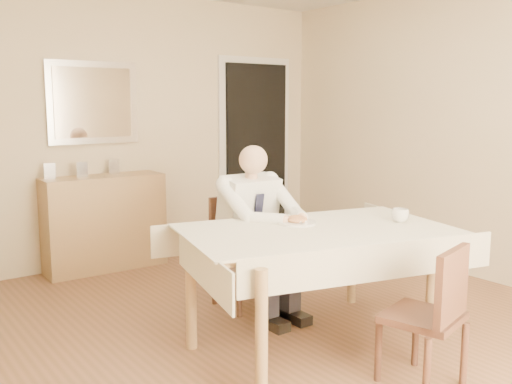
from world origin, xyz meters
TOP-DOWN VIEW (x-y plane):
  - room at (0.00, 0.00)m, footprint 5.00×5.02m
  - doorway at (1.55, 2.46)m, footprint 0.96×0.07m
  - mirror at (-0.32, 2.47)m, footprint 0.86×0.04m
  - dining_table at (0.16, -0.08)m, footprint 1.96×1.43m
  - chair_far at (0.16, 0.79)m, footprint 0.40×0.40m
  - chair_near at (0.23, -0.95)m, footprint 0.47×0.47m
  - seated_man at (0.16, 0.51)m, footprint 0.48×0.72m
  - plate at (0.15, 0.10)m, footprint 0.26×0.26m
  - food at (0.15, 0.10)m, footprint 0.14×0.14m
  - knife at (0.19, 0.04)m, footprint 0.01×0.13m
  - fork at (0.11, 0.04)m, footprint 0.01×0.13m
  - coffee_mug at (0.75, -0.27)m, footprint 0.14×0.14m
  - sideboard at (-0.32, 2.32)m, footprint 1.11×0.40m
  - photo_frame_left at (-0.77, 2.38)m, footprint 0.10×0.02m
  - photo_frame_center at (-0.50, 2.33)m, footprint 0.10×0.02m
  - photo_frame_right at (-0.18, 2.37)m, footprint 0.10×0.02m

SIDE VIEW (x-z plane):
  - sideboard at x=-0.32m, z-range 0.00..0.88m
  - chair_near at x=0.23m, z-range 0.05..0.85m
  - chair_far at x=0.16m, z-range 0.05..0.89m
  - dining_table at x=0.16m, z-range 0.29..1.04m
  - seated_man at x=0.16m, z-range 0.07..1.31m
  - plate at x=0.15m, z-range 0.75..0.77m
  - knife at x=0.19m, z-range 0.77..0.78m
  - fork at x=0.11m, z-range 0.77..0.78m
  - food at x=0.15m, z-range 0.76..0.81m
  - coffee_mug at x=0.75m, z-range 0.75..0.84m
  - photo_frame_left at x=-0.77m, z-range 0.88..1.02m
  - photo_frame_center at x=-0.50m, z-range 0.88..1.02m
  - photo_frame_right at x=-0.18m, z-range 0.88..1.02m
  - doorway at x=1.55m, z-range -0.05..2.05m
  - room at x=0.00m, z-range 0.00..2.60m
  - mirror at x=-0.32m, z-range 1.17..1.93m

